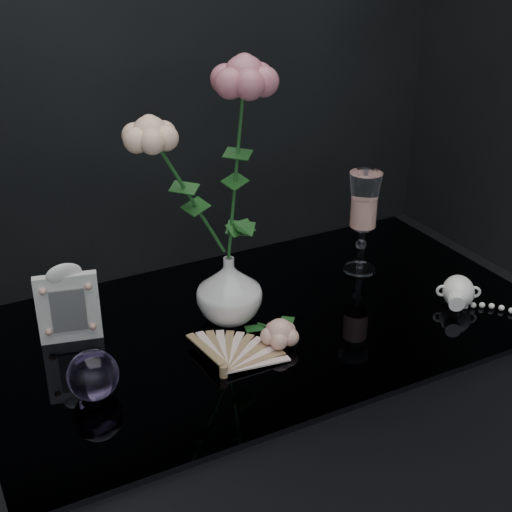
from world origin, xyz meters
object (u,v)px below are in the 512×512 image
wine_glass (363,223)px  paperweight (93,375)px  picture_frame (68,302)px  vase (229,289)px  loose_rose (280,333)px  pearl_jar (459,290)px

wine_glass → paperweight: size_ratio=2.70×
paperweight → picture_frame: bearing=86.7°
vase → loose_rose: bearing=-71.7°
picture_frame → pearl_jar: size_ratio=0.69×
vase → wine_glass: wine_glass is taller
picture_frame → pearl_jar: (0.71, -0.23, -0.04)m
loose_rose → wine_glass: bearing=9.9°
wine_glass → paperweight: bearing=-165.2°
vase → picture_frame: 0.29m
loose_rose → pearl_jar: size_ratio=0.68×
picture_frame → pearl_jar: 0.74m
paperweight → loose_rose: size_ratio=0.54×
wine_glass → pearl_jar: (0.09, -0.21, -0.08)m
loose_rose → pearl_jar: bearing=-25.9°
vase → wine_glass: size_ratio=0.58×
picture_frame → loose_rose: bearing=-17.1°
wine_glass → paperweight: 0.66m
pearl_jar → wine_glass: bearing=144.9°
vase → paperweight: bearing=-158.7°
vase → loose_rose: 0.13m
picture_frame → vase: bearing=-0.2°
pearl_jar → loose_rose: bearing=-153.0°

